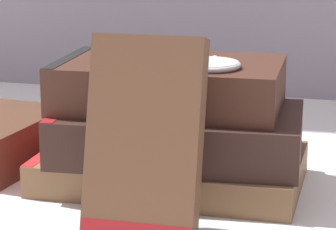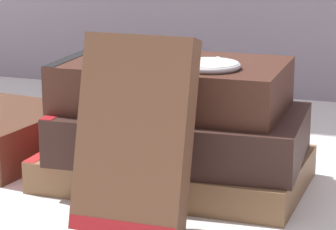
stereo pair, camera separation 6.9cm
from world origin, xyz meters
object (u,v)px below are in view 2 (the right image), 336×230
book_flat_bottom (169,168)px  book_leaning_front (134,142)px  book_flat_top (167,84)px  pocket_watch (209,65)px  book_flat_middle (175,133)px

book_flat_bottom → book_leaning_front: (0.01, -0.12, 0.06)m
book_flat_top → pocket_watch: size_ratio=3.50×
book_flat_top → book_leaning_front: size_ratio=1.31×
book_flat_middle → book_flat_bottom: bearing=136.0°
book_flat_middle → pocket_watch: pocket_watch is taller
book_flat_middle → book_leaning_front: book_leaning_front is taller
book_flat_middle → pocket_watch: (0.04, -0.01, 0.07)m
book_flat_bottom → book_flat_top: 0.08m
book_flat_top → book_leaning_front: bearing=-84.9°
book_flat_bottom → pocket_watch: (0.05, -0.02, 0.11)m
book_flat_middle → book_flat_top: 0.05m
book_flat_top → pocket_watch: pocket_watch is taller
book_flat_bottom → pocket_watch: 0.12m
book_flat_bottom → book_flat_top: size_ratio=1.17×
pocket_watch → book_flat_middle: bearing=159.4°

